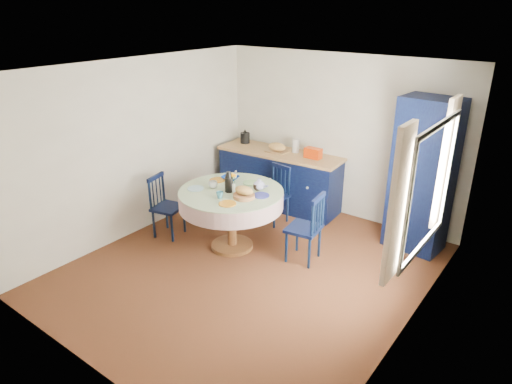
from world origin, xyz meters
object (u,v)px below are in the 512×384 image
Objects in this scene: chair_far at (275,194)px; mug_c at (258,187)px; chair_left at (166,206)px; kitchen_counter at (280,178)px; pantry_cabinet at (423,176)px; dining_table at (232,200)px; mug_d at (233,177)px; mug_b at (220,195)px; chair_right at (307,227)px; mug_a at (213,185)px; cobalt_bowl at (230,178)px.

chair_far is 0.97m from mug_c.
chair_left is 1.44m from mug_c.
kitchen_counter is 1.54m from mug_c.
pantry_cabinet reaches higher than mug_c.
dining_table is 12.69× the size of mug_d.
kitchen_counter reaches higher than chair_left.
mug_b is at bearing -131.89° from pantry_cabinet.
chair_far is (1.01, 1.32, -0.01)m from chair_left.
chair_right is 7.90× the size of mug_a.
kitchen_counter is 1.36m from cobalt_bowl.
mug_a is 0.39m from mug_d.
kitchen_counter reaches higher than mug_d.
mug_a is at bearing -139.25° from pantry_cabinet.
chair_right is at bearing -28.71° from chair_far.
pantry_cabinet is at bearing -72.20° from chair_left.
chair_right is at bearing 17.63° from dining_table.
pantry_cabinet is 2.55m from mug_d.
chair_far is at bearing 73.78° from mug_d.
mug_d is at bearing -98.86° from chair_far.
mug_a is at bearing -88.46° from chair_left.
chair_right is at bearing -124.18° from pantry_cabinet.
chair_left is at bearing -165.02° from dining_table.
chair_far is at bearing 77.31° from mug_a.
dining_table is at bearing 98.07° from mug_b.
mug_a is at bearing -88.69° from cobalt_bowl.
chair_left is at bearing -114.83° from kitchen_counter.
chair_far is 1.40m from mug_b.
pantry_cabinet is 17.91× the size of mug_c.
chair_right reaches higher than chair_left.
kitchen_counter reaches higher than mug_c.
pantry_cabinet is 3.57m from chair_left.
mug_c is (0.27, -0.82, 0.45)m from chair_far.
chair_left is 7.78× the size of mug_c.
chair_far is at bearing 90.53° from dining_table.
pantry_cabinet is 1.49× the size of dining_table.
mug_d reaches higher than mug_a.
mug_a is at bearing -80.52° from chair_right.
mug_b is (1.06, -0.01, 0.44)m from chair_left.
pantry_cabinet is at bearing 35.62° from mug_a.
pantry_cabinet reaches higher than mug_b.
mug_c is (-1.74, -1.32, -0.15)m from pantry_cabinet.
kitchen_counter is 1.02× the size of pantry_cabinet.
pantry_cabinet is at bearing 37.30° from mug_c.
pantry_cabinet is 2.16m from chair_far.
mug_b is at bearing -103.68° from chair_left.
dining_table is 0.32m from mug_a.
chair_far is (-2.01, -0.51, -0.59)m from pantry_cabinet.
mug_c is at bearing -10.15° from mug_d.
cobalt_bowl reaches higher than chair_far.
dining_table is (-2.00, -1.55, -0.32)m from pantry_cabinet.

